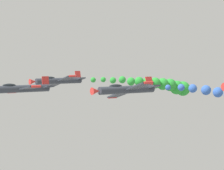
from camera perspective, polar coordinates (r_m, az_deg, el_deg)
airplane_lead at (r=77.44m, az=-10.17°, el=-0.40°), size 9.51×10.35×2.75m
airplane_left_inner at (r=72.19m, az=1.54°, el=-0.50°), size 9.28×10.35×3.32m
airplane_right_inner at (r=94.18m, az=-5.99°, el=0.47°), size 9.36×10.35×3.17m
smoke_trail_right_inner at (r=110.70m, az=5.93°, el=-0.04°), size 5.46×27.24×4.93m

